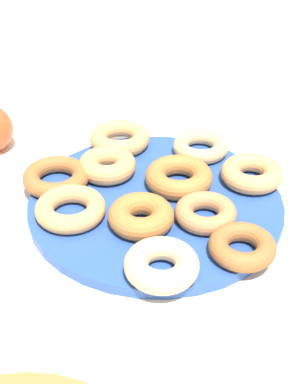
% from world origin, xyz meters
% --- Properties ---
extents(ground_plane, '(2.40, 2.40, 0.00)m').
position_xyz_m(ground_plane, '(0.00, 0.00, 0.00)').
color(ground_plane, white).
extents(donut_plate, '(0.34, 0.34, 0.01)m').
position_xyz_m(donut_plate, '(0.00, 0.00, 0.01)').
color(donut_plate, '#284C9E').
rests_on(donut_plate, ground_plane).
extents(donut_0, '(0.10, 0.10, 0.02)m').
position_xyz_m(donut_0, '(-0.14, 0.04, 0.03)').
color(donut_0, '#995B2D').
rests_on(donut_0, donut_plate).
extents(donut_1, '(0.12, 0.12, 0.03)m').
position_xyz_m(donut_1, '(-0.07, 0.12, 0.03)').
color(donut_1, '#EABC84').
rests_on(donut_1, donut_plate).
extents(donut_2, '(0.11, 0.11, 0.03)m').
position_xyz_m(donut_2, '(-0.01, -0.04, 0.03)').
color(donut_2, '#AD6B33').
rests_on(donut_2, donut_plate).
extents(donut_3, '(0.10, 0.10, 0.03)m').
position_xyz_m(donut_3, '(0.09, -0.02, 0.03)').
color(donut_3, tan).
rests_on(donut_3, donut_plate).
extents(donut_4, '(0.08, 0.08, 0.02)m').
position_xyz_m(donut_4, '(-0.08, 0.01, 0.03)').
color(donut_4, '#B27547').
rests_on(donut_4, donut_plate).
extents(donut_5, '(0.10, 0.10, 0.02)m').
position_xyz_m(donut_5, '(0.07, 0.09, 0.03)').
color(donut_5, tan).
rests_on(donut_5, donut_plate).
extents(donut_6, '(0.13, 0.13, 0.02)m').
position_xyz_m(donut_6, '(0.13, 0.04, 0.03)').
color(donut_6, '#995B2D').
rests_on(donut_6, donut_plate).
extents(donut_7, '(0.09, 0.09, 0.03)m').
position_xyz_m(donut_7, '(-0.09, -0.10, 0.03)').
color(donut_7, tan).
rests_on(donut_7, donut_plate).
extents(donut_8, '(0.12, 0.12, 0.03)m').
position_xyz_m(donut_8, '(0.11, -0.09, 0.03)').
color(donut_8, tan).
rests_on(donut_8, donut_plate).
extents(donut_9, '(0.11, 0.11, 0.03)m').
position_xyz_m(donut_9, '(-0.01, 0.06, 0.03)').
color(donut_9, '#AD6B33').
rests_on(donut_9, donut_plate).
extents(donut_10, '(0.09, 0.09, 0.02)m').
position_xyz_m(donut_10, '(0.00, -0.14, 0.03)').
color(donut_10, tan).
rests_on(donut_10, donut_plate).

